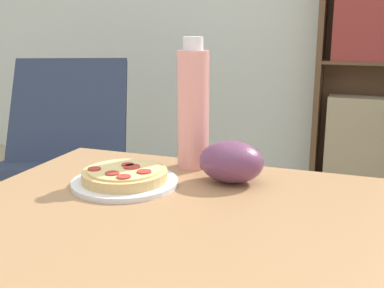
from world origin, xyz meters
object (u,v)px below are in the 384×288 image
(grape_bunch, at_px, (231,162))
(drink_bottle, at_px, (193,108))
(bookshelf, at_px, (381,74))
(pizza_on_plate, at_px, (125,178))
(lounge_chair_near, at_px, (65,175))

(grape_bunch, bearing_deg, drink_bottle, 146.13)
(drink_bottle, xyz_separation_m, bookshelf, (0.42, 2.28, -0.14))
(pizza_on_plate, bearing_deg, drink_bottle, 63.16)
(grape_bunch, distance_m, bookshelf, 2.38)
(pizza_on_plate, bearing_deg, bookshelf, 78.27)
(grape_bunch, xyz_separation_m, drink_bottle, (-0.11, 0.07, 0.09))
(grape_bunch, height_order, lounge_chair_near, lounge_chair_near)
(bookshelf, bearing_deg, drink_bottle, -100.54)
(drink_bottle, bearing_deg, lounge_chair_near, 135.86)
(lounge_chair_near, height_order, bookshelf, bookshelf)
(lounge_chair_near, bearing_deg, pizza_on_plate, -73.68)
(pizza_on_plate, height_order, grape_bunch, grape_bunch)
(grape_bunch, distance_m, drink_bottle, 0.16)
(pizza_on_plate, height_order, lounge_chair_near, lounge_chair_near)
(pizza_on_plate, distance_m, bookshelf, 2.50)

